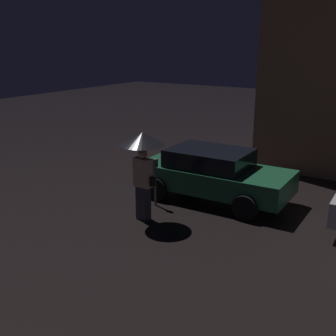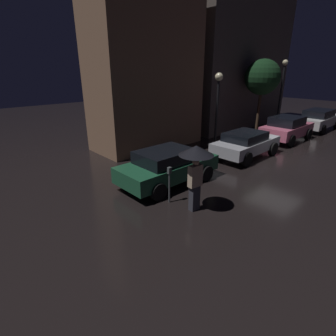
{
  "view_description": "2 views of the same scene",
  "coord_description": "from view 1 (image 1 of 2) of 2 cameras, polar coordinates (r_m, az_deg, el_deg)",
  "views": [
    {
      "loc": [
        -1.65,
        -8.44,
        4.19
      ],
      "look_at": [
        -7.29,
        0.49,
        1.02
      ],
      "focal_mm": 45.0,
      "sensor_mm": 36.0,
      "label": 1
    },
    {
      "loc": [
        -12.99,
        -5.69,
        4.34
      ],
      "look_at": [
        -7.34,
        0.56,
        1.13
      ],
      "focal_mm": 28.0,
      "sensor_mm": 36.0,
      "label": 2
    }
  ],
  "objects": [
    {
      "name": "pedestrian_with_umbrella",
      "position": [
        9.92,
        -3.47,
        2.22
      ],
      "size": [
        1.09,
        1.09,
        2.18
      ],
      "rotation": [
        0.0,
        0.0,
        -0.08
      ],
      "color": "#383842",
      "rests_on": "ground"
    },
    {
      "name": "parking_meter",
      "position": [
        11.04,
        -1.73,
        -1.21
      ],
      "size": [
        0.12,
        0.1,
        1.29
      ],
      "color": "#4C5154",
      "rests_on": "ground"
    },
    {
      "name": "parked_car_green",
      "position": [
        11.6,
        6.13,
        -0.71
      ],
      "size": [
        4.16,
        2.01,
        1.4
      ],
      "rotation": [
        0.0,
        0.0,
        0.01
      ],
      "color": "#1E5638",
      "rests_on": "ground"
    }
  ]
}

